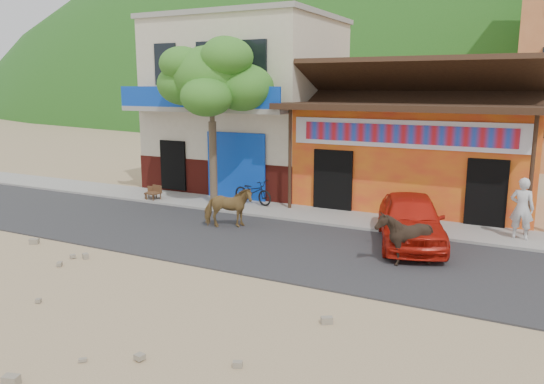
{
  "coord_description": "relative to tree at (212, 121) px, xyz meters",
  "views": [
    {
      "loc": [
        5.99,
        -10.2,
        4.4
      ],
      "look_at": [
        -0.76,
        3.0,
        1.4
      ],
      "focal_mm": 35.0,
      "sensor_mm": 36.0,
      "label": 1
    }
  ],
  "objects": [
    {
      "name": "dance_club",
      "position": [
        6.6,
        4.2,
        -1.32
      ],
      "size": [
        8.0,
        6.0,
        3.6
      ],
      "primitive_type": "cube",
      "color": "orange",
      "rests_on": "ground"
    },
    {
      "name": "cow_tan",
      "position": [
        2.09,
        -2.37,
        -2.45
      ],
      "size": [
        1.64,
        1.33,
        1.26
      ],
      "primitive_type": "imported",
      "rotation": [
        0.0,
        0.0,
        2.08
      ],
      "color": "olive",
      "rests_on": "road"
    },
    {
      "name": "red_car",
      "position": [
        7.52,
        -1.55,
        -2.37
      ],
      "size": [
        2.88,
        4.46,
        1.41
      ],
      "primitive_type": "imported",
      "rotation": [
        0.0,
        0.0,
        0.32
      ],
      "color": "red",
      "rests_on": "road"
    },
    {
      "name": "pedestrian",
      "position": [
        10.25,
        0.09,
        -2.12
      ],
      "size": [
        0.69,
        0.5,
        1.76
      ],
      "primitive_type": "imported",
      "rotation": [
        0.0,
        0.0,
        3.02
      ],
      "color": "silver",
      "rests_on": "sidewalk"
    },
    {
      "name": "cafe_building",
      "position": [
        -0.9,
        4.2,
        0.38
      ],
      "size": [
        7.0,
        6.0,
        7.0
      ],
      "primitive_type": "cube",
      "color": "beige",
      "rests_on": "ground"
    },
    {
      "name": "sidewalk",
      "position": [
        4.6,
        0.2,
        -3.06
      ],
      "size": [
        60.0,
        2.0,
        0.12
      ],
      "primitive_type": "cube",
      "color": "gray",
      "rests_on": "ground"
    },
    {
      "name": "cow_dark",
      "position": [
        7.79,
        -3.38,
        -2.41
      ],
      "size": [
        1.28,
        1.15,
        1.35
      ],
      "primitive_type": "imported",
      "rotation": [
        0.0,
        0.0,
        -1.62
      ],
      "color": "black",
      "rests_on": "road"
    },
    {
      "name": "cafe_chair_left",
      "position": [
        -2.65,
        -0.37,
        -2.58
      ],
      "size": [
        0.47,
        0.47,
        0.83
      ],
      "primitive_type": null,
      "rotation": [
        0.0,
        0.0,
        0.25
      ],
      "color": "#4A2A18",
      "rests_on": "sidewalk"
    },
    {
      "name": "scooter",
      "position": [
        1.32,
        0.58,
        -2.55
      ],
      "size": [
        1.8,
        0.93,
        0.9
      ],
      "primitive_type": "imported",
      "rotation": [
        0.0,
        0.0,
        1.37
      ],
      "color": "black",
      "rests_on": "sidewalk"
    },
    {
      "name": "road",
      "position": [
        4.6,
        -3.3,
        -3.1
      ],
      "size": [
        60.0,
        5.0,
        0.04
      ],
      "primitive_type": "cube",
      "color": "#28282B",
      "rests_on": "ground"
    },
    {
      "name": "tree",
      "position": [
        0.0,
        0.0,
        0.0
      ],
      "size": [
        3.0,
        3.0,
        6.0
      ],
      "primitive_type": null,
      "color": "#2D721E",
      "rests_on": "sidewalk"
    },
    {
      "name": "hillside",
      "position": [
        4.6,
        64.2,
        8.88
      ],
      "size": [
        100.0,
        40.0,
        24.0
      ],
      "primitive_type": "ellipsoid",
      "color": "#194C14",
      "rests_on": "ground"
    },
    {
      "name": "cafe_chair_right",
      "position": [
        -2.41,
        -0.5,
        -2.5
      ],
      "size": [
        0.53,
        0.53,
        0.99
      ],
      "primitive_type": null,
      "rotation": [
        0.0,
        0.0,
        -0.16
      ],
      "color": "#4F301A",
      "rests_on": "sidewalk"
    },
    {
      "name": "ground",
      "position": [
        4.6,
        -5.8,
        -3.12
      ],
      "size": [
        120.0,
        120.0,
        0.0
      ],
      "primitive_type": "plane",
      "color": "#9E825B",
      "rests_on": "ground"
    }
  ]
}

